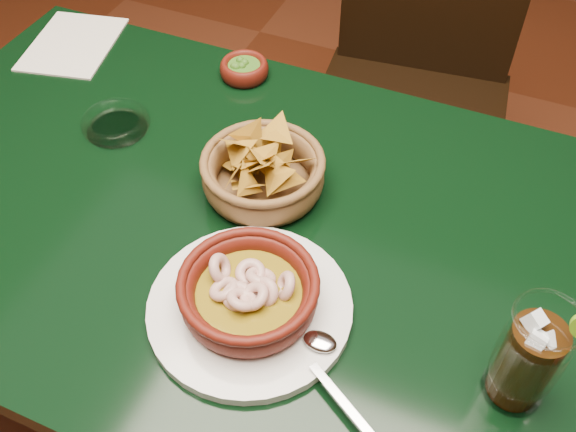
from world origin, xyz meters
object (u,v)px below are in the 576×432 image
at_px(chip_basket, 263,173).
at_px(shrimp_plate, 249,296).
at_px(cola_drink, 529,357).
at_px(dining_chair, 414,85).
at_px(dining_table, 217,246).

bearing_deg(chip_basket, shrimp_plate, -69.57).
bearing_deg(cola_drink, chip_basket, 155.50).
bearing_deg(cola_drink, dining_chair, 111.54).
bearing_deg(dining_chair, shrimp_plate, -91.25).
xyz_separation_m(chip_basket, cola_drink, (0.43, -0.20, 0.04)).
height_order(dining_table, dining_chair, dining_chair).
height_order(dining_chair, shrimp_plate, dining_chair).
distance_m(chip_basket, cola_drink, 0.48).
height_order(dining_table, chip_basket, chip_basket).
relative_size(dining_table, cola_drink, 6.41).
height_order(chip_basket, cola_drink, cola_drink).
xyz_separation_m(dining_table, chip_basket, (0.06, 0.07, 0.14)).
relative_size(dining_table, shrimp_plate, 3.34).
relative_size(chip_basket, cola_drink, 1.22).
relative_size(dining_chair, shrimp_plate, 2.75).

